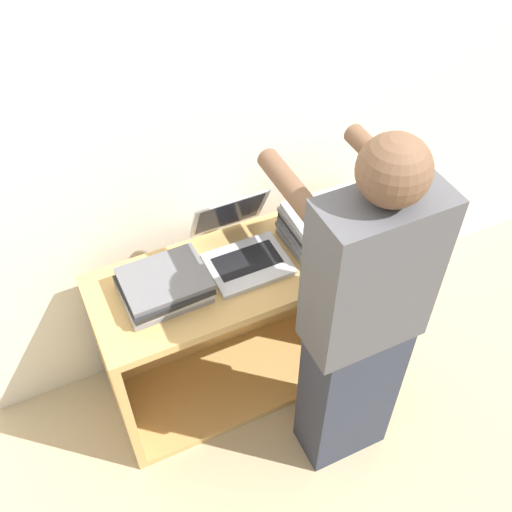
{
  "coord_description": "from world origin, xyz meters",
  "views": [
    {
      "loc": [
        -0.64,
        -1.19,
        2.43
      ],
      "look_at": [
        0.0,
        0.16,
        0.87
      ],
      "focal_mm": 42.0,
      "sensor_mm": 36.0,
      "label": 1
    }
  ],
  "objects_px": {
    "laptop_open": "(242,247)",
    "person": "(360,326)",
    "laptop_stack_right": "(326,225)",
    "laptop_stack_left": "(164,286)"
  },
  "relations": [
    {
      "from": "laptop_open",
      "to": "person",
      "type": "height_order",
      "value": "person"
    },
    {
      "from": "laptop_stack_right",
      "to": "person",
      "type": "relative_size",
      "value": 0.21
    },
    {
      "from": "laptop_stack_left",
      "to": "laptop_stack_right",
      "type": "relative_size",
      "value": 0.98
    },
    {
      "from": "laptop_open",
      "to": "laptop_stack_left",
      "type": "relative_size",
      "value": 1.1
    },
    {
      "from": "laptop_open",
      "to": "person",
      "type": "bearing_deg",
      "value": -66.71
    },
    {
      "from": "laptop_stack_right",
      "to": "person",
      "type": "bearing_deg",
      "value": -104.64
    },
    {
      "from": "laptop_stack_left",
      "to": "laptop_stack_right",
      "type": "distance_m",
      "value": 0.67
    },
    {
      "from": "laptop_open",
      "to": "laptop_stack_right",
      "type": "distance_m",
      "value": 0.34
    },
    {
      "from": "laptop_stack_right",
      "to": "laptop_stack_left",
      "type": "bearing_deg",
      "value": 179.78
    },
    {
      "from": "laptop_open",
      "to": "laptop_stack_left",
      "type": "xyz_separation_m",
      "value": [
        -0.33,
        -0.06,
        -0.0
      ]
    }
  ]
}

